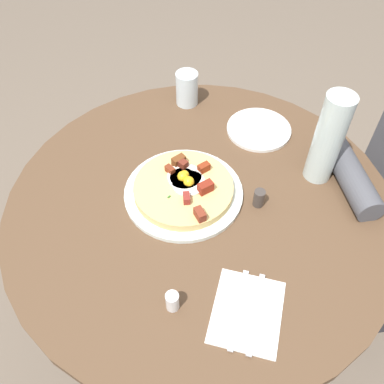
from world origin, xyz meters
TOP-DOWN VIEW (x-y plane):
  - ground_plane at (0.00, 0.00)m, footprint 6.00×6.00m
  - dining_table at (0.00, 0.00)m, footprint 0.98×0.98m
  - pizza_plate at (-0.03, -0.04)m, footprint 0.30×0.30m
  - breakfast_pizza at (-0.03, -0.04)m, footprint 0.25×0.25m
  - bread_plate at (-0.24, 0.21)m, footprint 0.19×0.19m
  - napkin at (0.31, 0.05)m, footprint 0.21×0.20m
  - fork at (0.32, 0.07)m, footprint 0.17×0.08m
  - knife at (0.30, 0.03)m, footprint 0.17×0.08m
  - water_glass at (-0.40, 0.02)m, footprint 0.07×0.07m
  - water_bottle at (-0.04, 0.32)m, footprint 0.07×0.07m
  - salt_shaker at (0.27, -0.10)m, footprint 0.03×0.03m
  - pepper_shaker at (0.03, 0.14)m, footprint 0.03×0.03m

SIDE VIEW (x-z plane):
  - ground_plane at x=0.00m, z-range 0.00..0.00m
  - dining_table at x=0.00m, z-range 0.20..0.94m
  - napkin at x=0.31m, z-range 0.75..0.75m
  - bread_plate at x=-0.24m, z-range 0.75..0.76m
  - pizza_plate at x=-0.03m, z-range 0.75..0.76m
  - fork at x=0.32m, z-range 0.75..0.76m
  - knife at x=0.30m, z-range 0.75..0.76m
  - pepper_shaker at x=0.03m, z-range 0.75..0.80m
  - salt_shaker at x=0.27m, z-range 0.75..0.80m
  - breakfast_pizza at x=-0.03m, z-range 0.75..0.80m
  - water_glass at x=-0.40m, z-range 0.75..0.85m
  - water_bottle at x=-0.04m, z-range 0.75..1.00m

